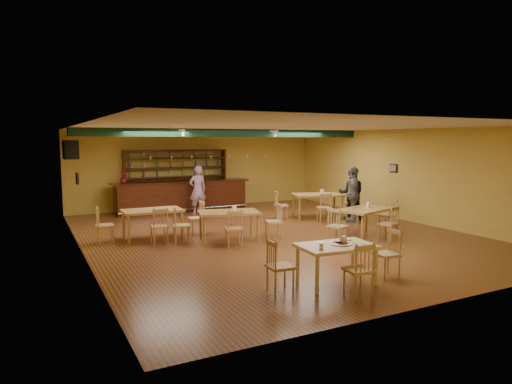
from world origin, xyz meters
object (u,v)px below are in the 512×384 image
bar_counter (182,196)px  dining_table_a (153,224)px  dining_table_d (364,223)px  patron_bar (198,190)px  dining_table_c (229,226)px  patron_right_a (351,193)px  near_table (336,264)px  dining_table_b (317,206)px

bar_counter → dining_table_a: size_ratio=3.26×
dining_table_a → dining_table_d: dining_table_d is taller
patron_bar → dining_table_d: bearing=113.9°
dining_table_c → patron_right_a: size_ratio=0.89×
dining_table_a → patron_right_a: 6.65m
near_table → dining_table_b: bearing=62.7°
dining_table_c → bar_counter: bearing=98.7°
bar_counter → dining_table_d: 7.27m
dining_table_b → dining_table_c: dining_table_b is taller
dining_table_d → patron_bar: patron_bar is taller
bar_counter → patron_bar: (0.33, -0.83, 0.30)m
dining_table_d → dining_table_b: bearing=62.0°
dining_table_d → patron_bar: size_ratio=0.90×
dining_table_a → patron_right_a: size_ratio=0.90×
dining_table_b → dining_table_d: dining_table_b is taller
patron_right_a → near_table: bearing=84.8°
dining_table_c → patron_bar: 4.58m
dining_table_b → patron_right_a: patron_right_a is taller
dining_table_c → near_table: 4.26m
dining_table_b → near_table: size_ratio=1.18×
bar_counter → dining_table_d: bar_counter is taller
dining_table_a → dining_table_d: (5.22, -2.46, 0.00)m
dining_table_d → patron_right_a: 2.76m
bar_counter → dining_table_b: bar_counter is taller
dining_table_a → near_table: (2.02, -5.43, -0.02)m
near_table → patron_bar: 8.76m
patron_bar → dining_table_a: bearing=51.5°
dining_table_d → near_table: dining_table_d is taller
dining_table_b → bar_counter: bearing=154.6°
dining_table_a → near_table: size_ratio=1.13×
bar_counter → patron_bar: 0.94m
dining_table_b → near_table: dining_table_b is taller
near_table → dining_table_a: bearing=115.1°
dining_table_c → dining_table_d: 3.73m
dining_table_b → patron_bar: (-3.36, 2.64, 0.46)m
dining_table_a → near_table: 5.79m
dining_table_c → near_table: size_ratio=1.13×
near_table → patron_bar: patron_bar is taller
dining_table_a → bar_counter: bearing=63.8°
dining_table_b → dining_table_c: size_ratio=1.05×
bar_counter → patron_right_a: patron_right_a is taller
patron_right_a → patron_bar: bearing=-3.7°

